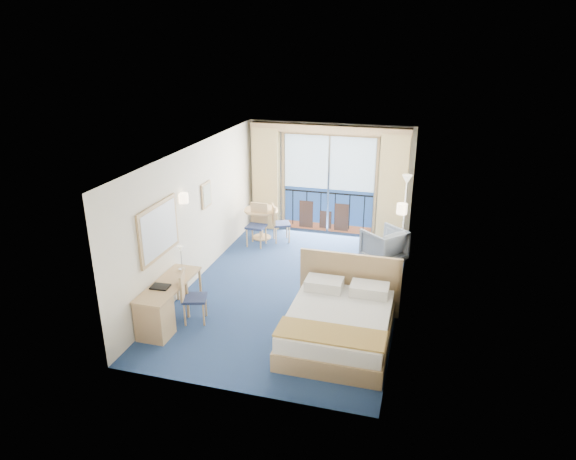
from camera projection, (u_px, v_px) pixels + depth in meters
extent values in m
plane|color=navy|center=(294.00, 287.00, 10.05)|extent=(6.50, 6.50, 0.00)
cube|color=beige|center=(329.00, 179.00, 12.50)|extent=(4.00, 0.02, 2.70)
cube|color=beige|center=(230.00, 306.00, 6.63)|extent=(4.00, 0.02, 2.70)
cube|color=beige|center=(196.00, 213.00, 10.07)|extent=(0.02, 6.50, 2.70)
cube|color=beige|center=(404.00, 233.00, 9.06)|extent=(0.02, 6.50, 2.70)
cube|color=silver|center=(295.00, 151.00, 9.08)|extent=(4.00, 6.50, 0.02)
cube|color=navy|center=(328.00, 210.00, 12.74)|extent=(2.20, 0.02, 1.08)
cube|color=#BCDBF7|center=(329.00, 163.00, 12.32)|extent=(2.20, 0.02, 1.32)
cube|color=brown|center=(327.00, 227.00, 12.91)|extent=(2.20, 0.02, 0.20)
cube|color=black|center=(328.00, 193.00, 12.58)|extent=(2.20, 0.02, 0.04)
cube|color=tan|center=(330.00, 133.00, 12.06)|extent=(2.36, 0.03, 0.12)
cube|color=tan|center=(283.00, 182.00, 12.80)|extent=(0.06, 0.03, 2.40)
cube|color=tan|center=(376.00, 189.00, 12.22)|extent=(0.06, 0.03, 2.40)
cube|color=silver|center=(328.00, 185.00, 12.50)|extent=(0.05, 0.02, 2.40)
cube|color=#382219|center=(341.00, 217.00, 12.70)|extent=(0.35, 0.02, 0.70)
cube|color=#382219|center=(306.00, 214.00, 12.93)|extent=(0.35, 0.02, 0.70)
cube|color=#382219|center=(326.00, 220.00, 12.84)|extent=(0.30, 0.02, 0.45)
cube|color=black|center=(293.00, 207.00, 12.97)|extent=(0.02, 0.01, 0.90)
cube|color=black|center=(307.00, 208.00, 12.88)|extent=(0.02, 0.01, 0.90)
cube|color=black|center=(321.00, 210.00, 12.79)|extent=(0.03, 0.01, 0.90)
cube|color=black|center=(335.00, 211.00, 12.70)|extent=(0.03, 0.01, 0.90)
cube|color=black|center=(349.00, 212.00, 12.61)|extent=(0.02, 0.01, 0.90)
cube|color=black|center=(364.00, 213.00, 12.52)|extent=(0.02, 0.01, 0.90)
cube|color=#D8C277|center=(266.00, 179.00, 12.74)|extent=(0.65, 0.22, 2.55)
cube|color=#D8C277|center=(393.00, 189.00, 11.96)|extent=(0.65, 0.22, 2.55)
cube|color=tan|center=(329.00, 129.00, 11.92)|extent=(3.80, 0.25, 0.18)
cube|color=tan|center=(159.00, 230.00, 8.64)|extent=(0.04, 1.25, 0.95)
cube|color=#B1B9C4|center=(160.00, 230.00, 8.64)|extent=(0.01, 1.12, 0.82)
cube|color=tan|center=(206.00, 195.00, 10.38)|extent=(0.03, 0.42, 0.52)
cube|color=gray|center=(207.00, 195.00, 10.37)|extent=(0.01, 0.34, 0.44)
cylinder|color=beige|center=(183.00, 198.00, 9.34)|extent=(0.18, 0.18, 0.18)
cylinder|color=beige|center=(402.00, 209.00, 8.76)|extent=(0.18, 0.18, 0.18)
cube|color=tan|center=(338.00, 335.00, 8.18)|extent=(1.62, 2.03, 0.30)
cube|color=silver|center=(338.00, 320.00, 8.08)|extent=(1.56, 1.97, 0.25)
cube|color=tan|center=(330.00, 334.00, 7.44)|extent=(1.60, 0.56, 0.03)
cube|color=silver|center=(324.00, 284.00, 8.76)|extent=(0.63, 0.41, 0.18)
cube|color=silver|center=(369.00, 290.00, 8.57)|extent=(0.63, 0.41, 0.18)
cube|color=tan|center=(350.00, 283.00, 9.00)|extent=(1.78, 0.06, 1.12)
cube|color=tan|center=(387.00, 290.00, 9.42)|extent=(0.38, 0.36, 0.49)
cube|color=beige|center=(387.00, 275.00, 9.35)|extent=(0.20, 0.17, 0.08)
imported|color=#4A525A|center=(384.00, 245.00, 11.14)|extent=(1.11, 1.11, 0.72)
cylinder|color=silver|center=(401.00, 248.00, 11.89)|extent=(0.24, 0.24, 0.03)
cylinder|color=silver|center=(404.00, 215.00, 11.60)|extent=(0.03, 0.03, 1.65)
cone|color=beige|center=(407.00, 179.00, 11.30)|extent=(0.22, 0.22, 0.20)
cube|color=tan|center=(168.00, 285.00, 8.64)|extent=(0.53, 1.53, 0.04)
cube|color=tan|center=(155.00, 319.00, 8.29)|extent=(0.50, 0.46, 0.68)
cylinder|color=tan|center=(163.00, 296.00, 9.00)|extent=(0.05, 0.05, 0.68)
cylinder|color=tan|center=(188.00, 300.00, 8.88)|extent=(0.05, 0.05, 0.68)
cylinder|color=tan|center=(177.00, 283.00, 9.47)|extent=(0.05, 0.05, 0.68)
cylinder|color=tan|center=(200.00, 286.00, 9.35)|extent=(0.05, 0.05, 0.68)
cube|color=#20294B|center=(195.00, 298.00, 8.73)|extent=(0.49, 0.49, 0.05)
cube|color=tan|center=(183.00, 286.00, 8.63)|extent=(0.15, 0.39, 0.47)
cylinder|color=tan|center=(204.00, 315.00, 8.66)|extent=(0.03, 0.03, 0.42)
cylinder|color=tan|center=(206.00, 305.00, 8.96)|extent=(0.03, 0.03, 0.42)
cylinder|color=tan|center=(185.00, 315.00, 8.65)|extent=(0.03, 0.03, 0.42)
cylinder|color=tan|center=(188.00, 306.00, 8.95)|extent=(0.03, 0.03, 0.42)
cube|color=black|center=(160.00, 287.00, 8.49)|extent=(0.31, 0.24, 0.03)
cylinder|color=silver|center=(182.00, 269.00, 9.09)|extent=(0.12, 0.12, 0.02)
cylinder|color=silver|center=(181.00, 259.00, 9.02)|extent=(0.02, 0.02, 0.40)
cone|color=beige|center=(180.00, 249.00, 8.95)|extent=(0.11, 0.11, 0.10)
cylinder|color=tan|center=(261.00, 210.00, 12.25)|extent=(0.82, 0.82, 0.04)
cylinder|color=tan|center=(261.00, 224.00, 12.37)|extent=(0.08, 0.08, 0.71)
cylinder|color=tan|center=(262.00, 237.00, 12.50)|extent=(0.45, 0.45, 0.03)
cube|color=#20294B|center=(281.00, 224.00, 12.16)|extent=(0.52, 0.52, 0.05)
cube|color=tan|center=(274.00, 215.00, 12.05)|extent=(0.20, 0.37, 0.46)
cylinder|color=tan|center=(289.00, 235.00, 12.12)|extent=(0.03, 0.03, 0.42)
cylinder|color=tan|center=(287.00, 230.00, 12.41)|extent=(0.03, 0.03, 0.42)
cylinder|color=tan|center=(276.00, 236.00, 12.07)|extent=(0.03, 0.03, 0.42)
cylinder|color=tan|center=(274.00, 231.00, 12.36)|extent=(0.03, 0.03, 0.42)
cube|color=#20294B|center=(256.00, 226.00, 11.90)|extent=(0.44, 0.44, 0.05)
cube|color=tan|center=(259.00, 213.00, 11.99)|extent=(0.42, 0.06, 0.50)
cylinder|color=tan|center=(247.00, 238.00, 11.89)|extent=(0.04, 0.04, 0.45)
cylinder|color=tan|center=(261.00, 240.00, 11.79)|extent=(0.04, 0.04, 0.45)
cylinder|color=tan|center=(252.00, 233.00, 12.19)|extent=(0.04, 0.04, 0.45)
cylinder|color=tan|center=(266.00, 235.00, 12.09)|extent=(0.04, 0.04, 0.45)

